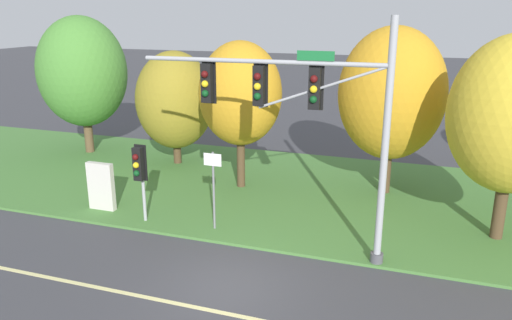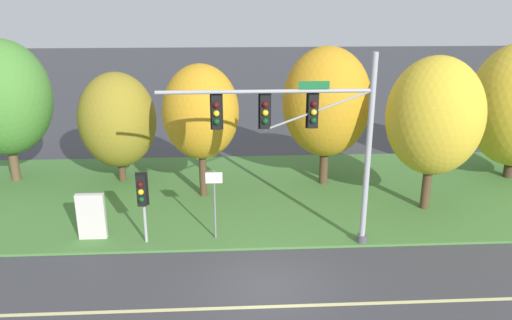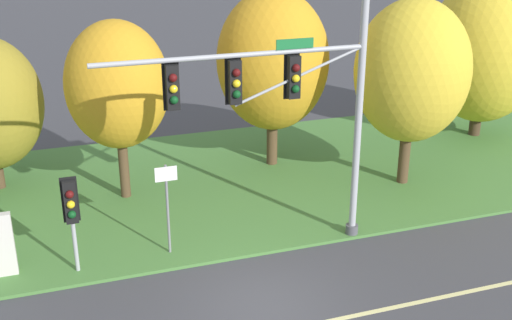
{
  "view_description": "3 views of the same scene",
  "coord_description": "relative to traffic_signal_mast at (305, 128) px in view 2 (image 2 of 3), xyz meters",
  "views": [
    {
      "loc": [
        4.92,
        -11.7,
        7.61
      ],
      "look_at": [
        -0.33,
        3.67,
        2.75
      ],
      "focal_mm": 35.0,
      "sensor_mm": 36.0,
      "label": 1
    },
    {
      "loc": [
        -1.2,
        -14.68,
        9.43
      ],
      "look_at": [
        -0.17,
        3.95,
        3.2
      ],
      "focal_mm": 35.0,
      "sensor_mm": 36.0,
      "label": 2
    },
    {
      "loc": [
        -4.86,
        -13.61,
        9.86
      ],
      "look_at": [
        1.05,
        3.78,
        2.62
      ],
      "focal_mm": 45.0,
      "sensor_mm": 36.0,
      "label": 3
    }
  ],
  "objects": [
    {
      "name": "ground_plane",
      "position": [
        -1.56,
        -2.75,
        -4.79
      ],
      "size": [
        160.0,
        160.0,
        0.0
      ],
      "primitive_type": "plane",
      "color": "#3D3D42"
    },
    {
      "name": "lane_stripe",
      "position": [
        -1.56,
        -3.95,
        -4.79
      ],
      "size": [
        36.0,
        0.16,
        0.01
      ],
      "primitive_type": "cube",
      "color": "beige",
      "rests_on": "ground"
    },
    {
      "name": "grass_verge",
      "position": [
        -1.56,
        5.5,
        -4.74
      ],
      "size": [
        48.0,
        11.5,
        0.1
      ],
      "primitive_type": "cube",
      "color": "#477A38",
      "rests_on": "ground"
    },
    {
      "name": "traffic_signal_mast",
      "position": [
        0.0,
        0.0,
        0.0
      ],
      "size": [
        7.94,
        0.49,
        7.41
      ],
      "color": "#9EA0A5",
      "rests_on": "grass_verge"
    },
    {
      "name": "pedestrian_signal_near_kerb",
      "position": [
        -6.12,
        0.34,
        -2.58
      ],
      "size": [
        0.46,
        0.55,
        2.94
      ],
      "color": "#9EA0A5",
      "rests_on": "grass_verge"
    },
    {
      "name": "route_sign_post",
      "position": [
        -3.39,
        0.69,
        -2.89
      ],
      "size": [
        0.65,
        0.08,
        2.86
      ],
      "color": "slate",
      "rests_on": "grass_verge"
    },
    {
      "name": "tree_nearest_road",
      "position": [
        -14.03,
        7.86,
        -0.3
      ],
      "size": [
        4.66,
        4.66,
        7.32
      ],
      "color": "brown",
      "rests_on": "grass_verge"
    },
    {
      "name": "tree_left_of_mast",
      "position": [
        -8.43,
        7.54,
        -1.45
      ],
      "size": [
        3.88,
        3.88,
        5.68
      ],
      "color": "#4C3823",
      "rests_on": "grass_verge"
    },
    {
      "name": "tree_behind_signpost",
      "position": [
        -4.07,
        5.24,
        -0.56
      ],
      "size": [
        3.54,
        3.54,
        6.37
      ],
      "color": "#4C3823",
      "rests_on": "grass_verge"
    },
    {
      "name": "tree_mid_verge",
      "position": [
        2.05,
        6.56,
        -0.44
      ],
      "size": [
        4.36,
        4.36,
        6.99
      ],
      "color": "#4C3823",
      "rests_on": "grass_verge"
    },
    {
      "name": "tree_tall_centre",
      "position": [
        6.12,
        3.16,
        -0.39
      ],
      "size": [
        4.15,
        4.15,
        6.91
      ],
      "color": "#4C3823",
      "rests_on": "grass_verge"
    },
    {
      "name": "info_kiosk",
      "position": [
        -8.29,
        0.94,
        -3.75
      ],
      "size": [
        1.1,
        0.24,
        1.9
      ],
      "color": "beige",
      "rests_on": "grass_verge"
    }
  ]
}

